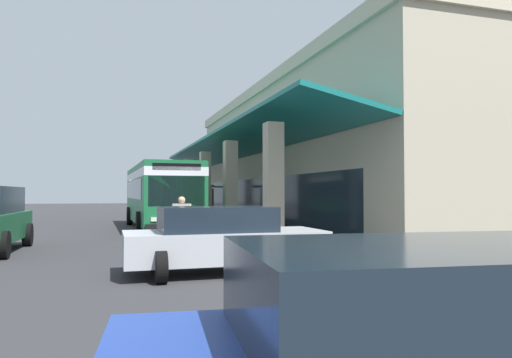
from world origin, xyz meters
TOP-DOWN VIEW (x-y plane):
  - ground at (0.00, 8.00)m, footprint 120.00×120.00m
  - curb_strip at (1.70, 2.83)m, footprint 34.01×0.50m
  - plaza_building at (1.70, 12.46)m, footprint 28.64×16.78m
  - transit_bus at (2.93, 0.30)m, footprint 11.26×2.99m
  - parked_sedan_silver at (17.08, 0.27)m, footprint 2.45×4.41m
  - pedestrian at (12.61, 0.01)m, footprint 0.48×0.53m
  - potted_palm at (-2.33, 4.14)m, footprint 2.11×1.90m

SIDE VIEW (x-z plane):
  - ground at x=0.00m, z-range 0.00..0.00m
  - curb_strip at x=1.70m, z-range 0.00..0.12m
  - potted_palm at x=-2.33m, z-range -0.44..1.89m
  - parked_sedan_silver at x=17.08m, z-range 0.02..1.49m
  - pedestrian at x=12.61m, z-range 0.10..1.77m
  - transit_bus at x=2.93m, z-range 0.18..3.52m
  - plaza_building at x=1.70m, z-range 0.00..7.95m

